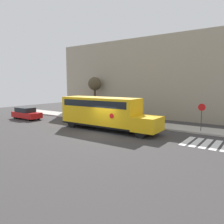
{
  "coord_description": "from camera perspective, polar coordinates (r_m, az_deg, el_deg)",
  "views": [
    {
      "loc": [
        11.9,
        -15.48,
        4.51
      ],
      "look_at": [
        -0.41,
        2.18,
        1.77
      ],
      "focal_mm": 35.0,
      "sensor_mm": 36.0,
      "label": 1
    }
  ],
  "objects": [
    {
      "name": "tree_near_sidewalk",
      "position": [
        32.74,
        -4.53,
        7.14
      ],
      "size": [
        1.97,
        1.97,
        5.58
      ],
      "color": "#423323",
      "rests_on": "ground"
    },
    {
      "name": "sidewalk_strip",
      "position": [
        25.38,
        6.35,
        -2.85
      ],
      "size": [
        44.0,
        3.0,
        0.15
      ],
      "color": "#B2ADA3",
      "rests_on": "ground"
    },
    {
      "name": "school_bus",
      "position": [
        21.66,
        -2.12,
        0.12
      ],
      "size": [
        10.46,
        2.57,
        3.22
      ],
      "color": "yellow",
      "rests_on": "ground"
    },
    {
      "name": "ground_plane",
      "position": [
        20.04,
        -2.62,
        -5.76
      ],
      "size": [
        60.0,
        60.0,
        0.0
      ],
      "primitive_type": "plane",
      "color": "#3A3838"
    },
    {
      "name": "crosswalk_stripes",
      "position": [
        18.3,
        24.47,
        -7.66
      ],
      "size": [
        4.0,
        3.2,
        0.01
      ],
      "color": "white",
      "rests_on": "ground"
    },
    {
      "name": "stop_sign",
      "position": [
        22.02,
        22.34,
        -0.41
      ],
      "size": [
        0.67,
        0.1,
        2.72
      ],
      "color": "#38383A",
      "rests_on": "ground"
    },
    {
      "name": "building_backdrop",
      "position": [
        30.88,
        12.33,
        8.62
      ],
      "size": [
        32.0,
        4.0,
        10.67
      ],
      "color": "#9E937F",
      "rests_on": "ground"
    },
    {
      "name": "parked_car",
      "position": [
        30.52,
        -21.49,
        -0.34
      ],
      "size": [
        4.3,
        1.73,
        1.51
      ],
      "color": "red",
      "rests_on": "ground"
    }
  ]
}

